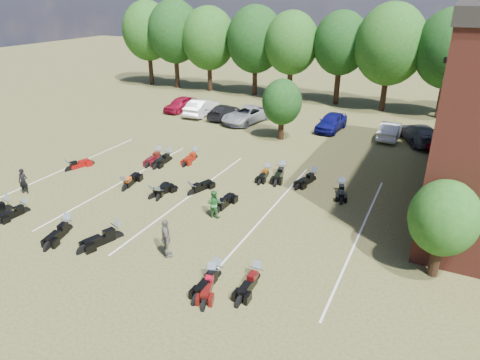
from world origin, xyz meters
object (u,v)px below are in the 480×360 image
Objects in this scene: car_0 at (181,104)px; car_4 at (331,122)px; person_green at (214,204)px; motorcycle_7 at (70,171)px; person_grey at (166,238)px; motorcycle_0 at (8,211)px; person_black at (23,181)px; motorcycle_3 at (117,238)px; motorcycle_14 at (159,159)px.

car_4 reaches higher than car_0.
motorcycle_7 is (-12.02, 1.38, -0.78)m from person_green.
person_green reaches higher than motorcycle_7.
person_grey reaches higher than motorcycle_7.
motorcycle_0 is at bearing 120.97° from motorcycle_7.
car_0 is 20.70m from person_black.
motorcycle_7 is (1.95, -16.78, -0.71)m from car_0.
person_black is at bearing -172.10° from motorcycle_3.
car_0 is 15.52m from car_4.
car_0 reaches higher than motorcycle_14.
person_green is 0.82× the size of person_grey.
motorcycle_3 is 10.30m from motorcycle_7.
car_0 is at bearing 107.41° from motorcycle_14.
car_0 is 1.91× the size of motorcycle_7.
person_black is (2.30, -20.57, 0.07)m from car_0.
motorcycle_0 is 10.73m from motorcycle_14.
motorcycle_3 is (-4.80, -22.33, -0.76)m from car_4.
motorcycle_3 is at bearing -74.07° from motorcycle_14.
person_black is 0.72× the size of motorcycle_7.
car_4 is at bearing -102.90° from person_green.
car_4 is 2.85× the size of person_green.
person_grey reaches higher than car_4.
motorcycle_7 is 6.14m from motorcycle_14.
person_black is 11.91m from person_green.
motorcycle_14 is at bearing 45.77° from person_black.
motorcycle_0 is 0.97× the size of motorcycle_3.
person_grey is at bearing -28.81° from person_black.
motorcycle_0 is at bearing -113.40° from car_4.
person_green is at bearing 35.08° from motorcycle_0.
car_0 is 0.94× the size of car_4.
person_green reaches higher than car_4.
person_black is at bearing 113.05° from motorcycle_7.
car_0 is 2.67× the size of person_green.
person_grey is at bearing 80.79° from person_green.
person_black is 0.64× the size of motorcycle_3.
person_black reaches higher than person_green.
motorcycle_7 is at bearing -14.62° from person_green.
motorcycle_0 is 1.09× the size of motorcycle_7.
motorcycle_3 is at bearing 42.26° from person_grey.
person_green is (13.97, -18.16, 0.07)m from car_0.
person_black is (-13.22, -20.71, 0.03)m from car_4.
person_green reaches higher than motorcycle_0.
motorcycle_7 is at bearing -141.39° from motorcycle_14.
car_0 is at bearing 76.61° from person_black.
person_green is at bearing 69.89° from motorcycle_3.
person_green is at bearing -90.03° from car_4.
person_grey is at bearing 13.50° from motorcycle_0.
motorcycle_7 is (-11.93, 5.63, -0.95)m from person_grey.
motorcycle_0 is 7.42m from motorcycle_3.
person_grey is at bearing -53.82° from car_0.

